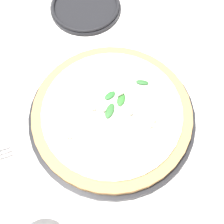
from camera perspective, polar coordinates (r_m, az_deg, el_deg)
The scene contains 3 objects.
ground_plane at distance 0.70m, azimuth 1.40°, elevation 1.53°, with size 6.00×6.00×0.00m, color silver.
pizza_arugula_main at distance 0.67m, azimuth 0.00°, elevation -0.48°, with size 0.36×0.36×0.05m.
side_plate_white at distance 0.87m, azimuth -4.87°, elevation 18.62°, with size 0.19×0.19×0.02m.
Camera 1 is at (-0.09, -0.31, 0.62)m, focal length 50.00 mm.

